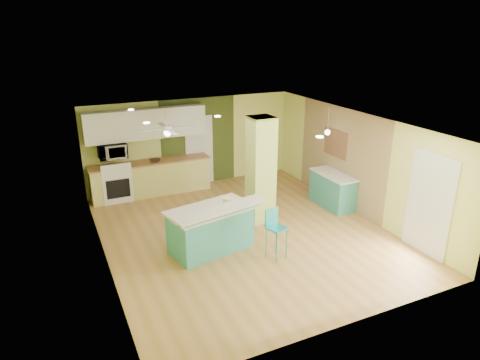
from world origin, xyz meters
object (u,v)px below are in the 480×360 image
(fruit_bowl, at_px, (155,161))
(bar_stool, at_px, (275,226))
(side_counter, at_px, (332,190))
(peninsula, at_px, (211,228))
(canister, at_px, (227,201))

(fruit_bowl, bearing_deg, bar_stool, -73.39)
(side_counter, bearing_deg, peninsula, -167.08)
(side_counter, relative_size, canister, 7.88)
(side_counter, bearing_deg, canister, -166.52)
(peninsula, height_order, side_counter, peninsula)
(peninsula, height_order, fruit_bowl, peninsula)
(bar_stool, distance_m, side_counter, 3.09)
(bar_stool, height_order, fruit_bowl, bar_stool)
(bar_stool, distance_m, fruit_bowl, 4.49)
(side_counter, height_order, fruit_bowl, fruit_bowl)
(side_counter, relative_size, fruit_bowl, 4.61)
(fruit_bowl, bearing_deg, peninsula, -86.00)
(side_counter, distance_m, canister, 3.41)
(fruit_bowl, relative_size, canister, 1.71)
(peninsula, bearing_deg, fruit_bowl, 82.07)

